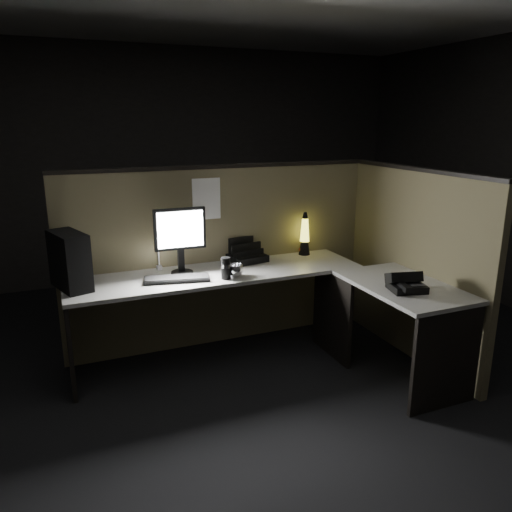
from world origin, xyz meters
name	(u,v)px	position (x,y,z in m)	size (l,w,h in m)	color
floor	(266,389)	(0.00, 0.00, 0.00)	(6.00, 6.00, 0.00)	black
room_shell	(267,162)	(0.00, 0.00, 1.62)	(6.00, 6.00, 6.00)	silver
partition_back	(222,257)	(0.00, 0.93, 0.75)	(2.66, 0.06, 1.50)	brown
partition_right	(413,266)	(1.33, 0.10, 0.75)	(0.06, 1.66, 1.50)	brown
desk	(274,299)	(0.18, 0.25, 0.58)	(2.60, 1.60, 0.73)	#A8A69F
pc_tower	(70,261)	(-1.22, 0.64, 0.93)	(0.17, 0.38, 0.40)	black
monitor	(180,234)	(-0.41, 0.69, 1.04)	(0.40, 0.17, 0.51)	black
keyboard	(177,279)	(-0.49, 0.52, 0.74)	(0.48, 0.16, 0.02)	black
mouse	(232,273)	(-0.08, 0.47, 0.75)	(0.10, 0.07, 0.04)	black
clip_lamp	(160,255)	(-0.55, 0.78, 0.86)	(0.04, 0.18, 0.23)	silver
organizer	(247,255)	(0.18, 0.82, 0.78)	(0.32, 0.29, 0.22)	black
lava_lamp	(305,237)	(0.73, 0.81, 0.89)	(0.10, 0.10, 0.38)	black
travel_mug	(226,268)	(-0.15, 0.42, 0.81)	(0.07, 0.07, 0.17)	black
steel_mug	(235,271)	(-0.06, 0.44, 0.78)	(0.12, 0.12, 0.09)	silver
figurine	(301,250)	(0.70, 0.82, 0.77)	(0.05, 0.05, 0.05)	orange
pinned_paper	(206,199)	(-0.14, 0.90, 1.26)	(0.23, 0.00, 0.33)	white
desk_phone	(405,283)	(0.92, -0.31, 0.78)	(0.27, 0.28, 0.14)	black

